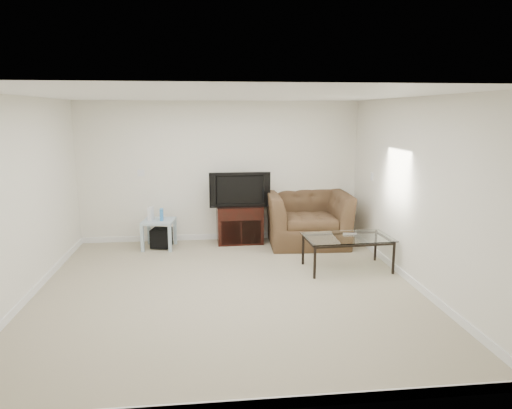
{
  "coord_description": "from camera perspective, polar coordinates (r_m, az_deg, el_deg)",
  "views": [
    {
      "loc": [
        -0.26,
        -5.66,
        2.3
      ],
      "look_at": [
        0.5,
        1.2,
        0.9
      ],
      "focal_mm": 32.0,
      "sensor_mm": 36.0,
      "label": 1
    }
  ],
  "objects": [
    {
      "name": "game_console",
      "position": [
        7.95,
        -13.02,
        -1.12
      ],
      "size": [
        0.09,
        0.17,
        0.23
      ],
      "primitive_type": "cube",
      "rotation": [
        0.0,
        0.0,
        -0.26
      ],
      "color": "white",
      "rests_on": "side_table"
    },
    {
      "name": "wall_left",
      "position": [
        6.18,
        -27.46,
        0.38
      ],
      "size": [
        0.02,
        5.0,
        2.5
      ],
      "primitive_type": "cube",
      "color": "silver",
      "rests_on": "ground"
    },
    {
      "name": "television",
      "position": [
        8.04,
        -2.09,
        1.98
      ],
      "size": [
        0.99,
        0.2,
        0.62
      ],
      "primitive_type": "imported",
      "rotation": [
        0.0,
        0.0,
        0.0
      ],
      "color": "black",
      "rests_on": "tv_stand"
    },
    {
      "name": "wall_back",
      "position": [
        8.23,
        -4.47,
        4.1
      ],
      "size": [
        5.0,
        0.02,
        2.5
      ],
      "primitive_type": "cube",
      "color": "silver",
      "rests_on": "ground"
    },
    {
      "name": "ceiling",
      "position": [
        5.67,
        -3.79,
        13.46
      ],
      "size": [
        5.0,
        5.0,
        0.0
      ],
      "primitive_type": "plane",
      "color": "white",
      "rests_on": "ground"
    },
    {
      "name": "tv_stand",
      "position": [
        8.2,
        -2.08,
        -2.41
      ],
      "size": [
        0.82,
        0.58,
        0.67
      ],
      "primitive_type": null,
      "rotation": [
        0.0,
        0.0,
        0.03
      ],
      "color": "black",
      "rests_on": "floor"
    },
    {
      "name": "floor",
      "position": [
        6.12,
        -3.48,
        -10.64
      ],
      "size": [
        5.0,
        5.0,
        0.0
      ],
      "primitive_type": "plane",
      "color": "tan",
      "rests_on": "ground"
    },
    {
      "name": "subwoofer",
      "position": [
        8.05,
        -11.74,
        -4.08
      ],
      "size": [
        0.37,
        0.37,
        0.32
      ],
      "primitive_type": "cube",
      "rotation": [
        0.0,
        0.0,
        -0.21
      ],
      "color": "black",
      "rests_on": "floor"
    },
    {
      "name": "remote",
      "position": [
        7.0,
        11.64,
        -3.62
      ],
      "size": [
        0.2,
        0.08,
        0.02
      ],
      "primitive_type": "cube",
      "rotation": [
        0.0,
        0.0,
        -0.13
      ],
      "color": "#B2B2B7",
      "rests_on": "coffee_table"
    },
    {
      "name": "plate_right_outlet",
      "position": [
        7.75,
        14.72,
        -3.88
      ],
      "size": [
        0.02,
        0.08,
        0.12
      ],
      "primitive_type": "cube",
      "color": "white",
      "rests_on": "wall_right"
    },
    {
      "name": "game_case",
      "position": [
        7.91,
        -11.71,
        -1.24
      ],
      "size": [
        0.05,
        0.15,
        0.2
      ],
      "primitive_type": "cube",
      "rotation": [
        0.0,
        0.0,
        0.01
      ],
      "color": "#337FCC",
      "rests_on": "side_table"
    },
    {
      "name": "plate_right_switch",
      "position": [
        7.84,
        14.3,
        3.4
      ],
      "size": [
        0.02,
        0.09,
        0.13
      ],
      "primitive_type": "cube",
      "color": "white",
      "rests_on": "wall_right"
    },
    {
      "name": "recliner",
      "position": [
        8.09,
        6.46,
        -0.61
      ],
      "size": [
        1.45,
        0.98,
        1.24
      ],
      "primitive_type": "imported",
      "rotation": [
        0.0,
        0.0,
        -0.04
      ],
      "color": "brown",
      "rests_on": "floor"
    },
    {
      "name": "wall_right",
      "position": [
        6.39,
        19.39,
        1.35
      ],
      "size": [
        0.02,
        5.0,
        2.5
      ],
      "primitive_type": "cube",
      "color": "silver",
      "rests_on": "ground"
    },
    {
      "name": "coffee_table",
      "position": [
        6.94,
        11.3,
        -5.96
      ],
      "size": [
        1.3,
        0.78,
        0.49
      ],
      "primitive_type": null,
      "rotation": [
        0.0,
        0.0,
        0.05
      ],
      "color": "black",
      "rests_on": "floor"
    },
    {
      "name": "plate_back",
      "position": [
        8.3,
        -14.2,
        3.84
      ],
      "size": [
        0.12,
        0.02,
        0.12
      ],
      "primitive_type": "cube",
      "color": "white",
      "rests_on": "wall_back"
    },
    {
      "name": "side_table",
      "position": [
        8.02,
        -12.01,
        -3.62
      ],
      "size": [
        0.58,
        0.58,
        0.5
      ],
      "primitive_type": null,
      "rotation": [
        0.0,
        0.0,
        -0.13
      ],
      "color": "#ACC0D6",
      "rests_on": "floor"
    },
    {
      "name": "dvd_player",
      "position": [
        8.11,
        -2.06,
        -0.96
      ],
      "size": [
        0.42,
        0.3,
        0.06
      ],
      "primitive_type": "cube",
      "rotation": [
        0.0,
        0.0,
        0.03
      ],
      "color": "black",
      "rests_on": "tv_stand"
    }
  ]
}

